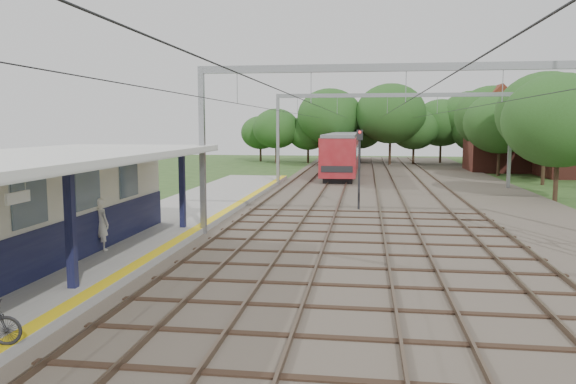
{
  "coord_description": "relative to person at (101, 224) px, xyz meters",
  "views": [
    {
      "loc": [
        1.72,
        -7.49,
        4.59
      ],
      "look_at": [
        -1.79,
        17.64,
        1.6
      ],
      "focal_mm": 35.0,
      "sensor_mm": 36.0,
      "label": 1
    }
  ],
  "objects": [
    {
      "name": "ballast_bed",
      "position": [
        11.24,
        19.65,
        -1.2
      ],
      "size": [
        18.0,
        90.0,
        0.1
      ],
      "primitive_type": "cube",
      "color": "#473D33",
      "rests_on": "ground"
    },
    {
      "name": "platform",
      "position": [
        -0.26,
        3.65,
        -1.08
      ],
      "size": [
        5.0,
        52.0,
        0.35
      ],
      "primitive_type": "cube",
      "color": "gray",
      "rests_on": "ground"
    },
    {
      "name": "yellow_stripe",
      "position": [
        1.99,
        3.65,
        -0.9
      ],
      "size": [
        0.45,
        52.0,
        0.01
      ],
      "primitive_type": "cube",
      "color": "yellow",
      "rests_on": "platform"
    },
    {
      "name": "canopy",
      "position": [
        -0.54,
        -4.35,
        2.39
      ],
      "size": [
        6.4,
        20.0,
        3.44
      ],
      "color": "#111438",
      "rests_on": "platform"
    },
    {
      "name": "rail_tracks",
      "position": [
        8.74,
        19.65,
        -1.08
      ],
      "size": [
        11.8,
        88.0,
        0.15
      ],
      "color": "brown",
      "rests_on": "ballast_bed"
    },
    {
      "name": "catenary_system",
      "position": [
        10.62,
        14.94,
        4.26
      ],
      "size": [
        17.22,
        88.0,
        7.0
      ],
      "color": "gray",
      "rests_on": "ground"
    },
    {
      "name": "tree_band",
      "position": [
        11.08,
        46.78,
        3.67
      ],
      "size": [
        31.72,
        30.88,
        8.82
      ],
      "color": "#382619",
      "rests_on": "ground"
    },
    {
      "name": "house_far",
      "position": [
        23.24,
        41.65,
        1.98
      ],
      "size": [
        8.0,
        6.12,
        8.66
      ],
      "color": "brown",
      "rests_on": "ground"
    },
    {
      "name": "person",
      "position": [
        0.0,
        0.0,
        0.0
      ],
      "size": [
        0.77,
        0.65,
        1.8
      ],
      "primitive_type": "imported",
      "rotation": [
        0.0,
        0.0,
        2.74
      ],
      "color": "white",
      "rests_on": "platform"
    },
    {
      "name": "train",
      "position": [
        6.74,
        43.22,
        0.87
      ],
      "size": [
        2.9,
        36.1,
        3.81
      ],
      "color": "black",
      "rests_on": "ballast_bed"
    },
    {
      "name": "signal_post",
      "position": [
        8.59,
        12.52,
        1.53
      ],
      "size": [
        0.34,
        0.3,
        4.39
      ],
      "rotation": [
        0.0,
        0.0,
        0.27
      ],
      "color": "black",
      "rests_on": "ground"
    }
  ]
}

